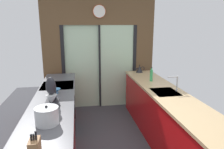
# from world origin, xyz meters

# --- Properties ---
(ground_plane) EXTENTS (5.04, 7.60, 0.02)m
(ground_plane) POSITION_xyz_m (0.00, 0.60, -0.01)
(ground_plane) COLOR #38383D
(back_wall_unit) EXTENTS (2.64, 0.12, 2.70)m
(back_wall_unit) POSITION_xyz_m (0.00, 2.40, 1.52)
(back_wall_unit) COLOR brown
(back_wall_unit) RESTS_ON ground_plane
(left_counter_run) EXTENTS (0.62, 3.80, 0.92)m
(left_counter_run) POSITION_xyz_m (-0.91, 0.13, 0.47)
(left_counter_run) COLOR #AD0C0F
(left_counter_run) RESTS_ON ground_plane
(right_counter_run) EXTENTS (0.62, 3.80, 0.92)m
(right_counter_run) POSITION_xyz_m (0.91, 0.30, 0.46)
(right_counter_run) COLOR #AD0C0F
(right_counter_run) RESTS_ON ground_plane
(sink_faucet) EXTENTS (0.19, 0.02, 0.26)m
(sink_faucet) POSITION_xyz_m (1.06, 0.55, 1.10)
(sink_faucet) COLOR #B7BABC
(sink_faucet) RESTS_ON right_counter_run
(oven_range) EXTENTS (0.60, 0.60, 0.92)m
(oven_range) POSITION_xyz_m (-0.91, 1.25, 0.46)
(oven_range) COLOR black
(oven_range) RESTS_ON ground_plane
(mixing_bowl) EXTENTS (0.14, 0.14, 0.08)m
(mixing_bowl) POSITION_xyz_m (-0.89, 0.77, 0.96)
(mixing_bowl) COLOR teal
(mixing_bowl) RESTS_ON left_counter_run
(stand_mixer) EXTENTS (0.17, 0.27, 0.42)m
(stand_mixer) POSITION_xyz_m (-0.89, 0.19, 1.08)
(stand_mixer) COLOR black
(stand_mixer) RESTS_ON left_counter_run
(stock_pot) EXTENTS (0.26, 0.26, 0.22)m
(stock_pot) POSITION_xyz_m (-0.89, -0.32, 1.02)
(stock_pot) COLOR #B7BABC
(stock_pot) RESTS_ON left_counter_run
(kettle) EXTENTS (0.23, 0.16, 0.18)m
(kettle) POSITION_xyz_m (0.89, 2.03, 1.00)
(kettle) COLOR black
(kettle) RESTS_ON right_counter_run
(soap_bottle) EXTENTS (0.06, 0.06, 0.28)m
(soap_bottle) POSITION_xyz_m (0.89, 1.23, 1.04)
(soap_bottle) COLOR #339E56
(soap_bottle) RESTS_ON right_counter_run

